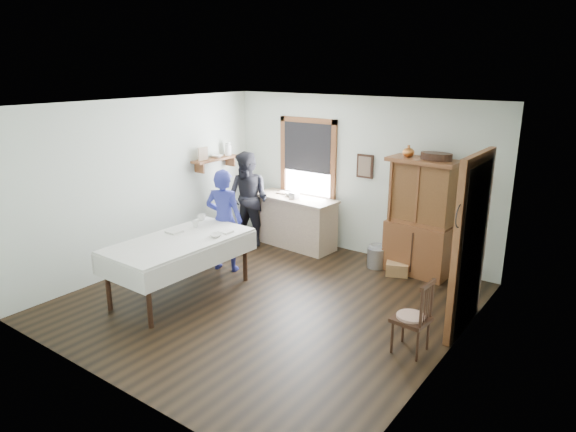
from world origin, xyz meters
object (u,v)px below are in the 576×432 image
at_px(pail, 377,257).
at_px(woman_blue, 224,224).
at_px(work_counter, 294,221).
at_px(figure_dark, 248,203).
at_px(spindle_chair, 412,316).
at_px(wicker_basket, 397,269).
at_px(dining_table, 181,267).
at_px(china_hutch, 420,218).

bearing_deg(pail, woman_blue, -141.94).
height_order(work_counter, figure_dark, figure_dark).
relative_size(spindle_chair, wicker_basket, 2.66).
relative_size(pail, wicker_basket, 0.98).
bearing_deg(wicker_basket, dining_table, -131.89).
relative_size(dining_table, woman_blue, 1.37).
relative_size(work_counter, spindle_chair, 1.77).
distance_m(china_hutch, figure_dark, 3.07).
height_order(work_counter, spindle_chair, work_counter).
xyz_separation_m(work_counter, figure_dark, (-0.71, -0.45, 0.34)).
height_order(spindle_chair, woman_blue, woman_blue).
xyz_separation_m(dining_table, spindle_chair, (3.28, 0.47, 0.03)).
bearing_deg(figure_dark, china_hutch, 5.87).
bearing_deg(work_counter, wicker_basket, -0.78).
bearing_deg(figure_dark, pail, 5.02).
xyz_separation_m(work_counter, pail, (1.70, -0.07, -0.29)).
distance_m(work_counter, pail, 1.72).
height_order(pail, wicker_basket, pail).
bearing_deg(dining_table, woman_blue, 97.17).
distance_m(dining_table, spindle_chair, 3.31).
bearing_deg(work_counter, woman_blue, -94.23).
height_order(work_counter, woman_blue, woman_blue).
relative_size(dining_table, spindle_chair, 2.33).
bearing_deg(wicker_basket, figure_dark, -174.75).
bearing_deg(spindle_chair, dining_table, -166.83).
distance_m(pail, woman_blue, 2.53).
bearing_deg(china_hutch, dining_table, -127.75).
xyz_separation_m(china_hutch, pail, (-0.62, -0.14, -0.75)).
relative_size(spindle_chair, pail, 2.71).
height_order(china_hutch, pail, china_hutch).
xyz_separation_m(china_hutch, spindle_chair, (0.85, -2.26, -0.47)).
bearing_deg(dining_table, wicker_basket, 48.11).
bearing_deg(dining_table, pail, 55.17).
xyz_separation_m(work_counter, woman_blue, (-0.24, -1.59, 0.31)).
height_order(wicker_basket, figure_dark, figure_dark).
bearing_deg(pail, figure_dark, -171.13).
bearing_deg(wicker_basket, pail, 164.41).
bearing_deg(wicker_basket, china_hutch, 51.50).
bearing_deg(spindle_chair, china_hutch, 115.68).
height_order(china_hutch, figure_dark, china_hutch).
distance_m(pail, figure_dark, 2.51).
bearing_deg(pail, china_hutch, 12.95).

